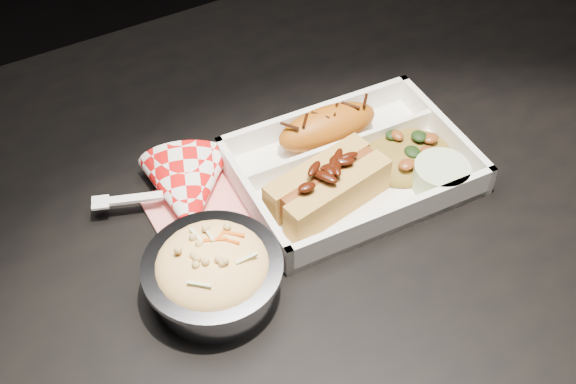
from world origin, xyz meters
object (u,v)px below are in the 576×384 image
(foil_coleslaw_cup, at_px, (213,272))
(napkin_fork, at_px, (188,195))
(fried_pastry, at_px, (327,127))
(hotdog, at_px, (328,185))
(dining_table, at_px, (296,253))
(food_tray, at_px, (351,170))

(foil_coleslaw_cup, distance_m, napkin_fork, 0.12)
(fried_pastry, xyz_separation_m, hotdog, (-0.05, -0.08, 0.00))
(hotdog, xyz_separation_m, foil_coleslaw_cup, (-0.15, -0.04, -0.00))
(dining_table, distance_m, foil_coleslaw_cup, 0.19)
(food_tray, xyz_separation_m, foil_coleslaw_cup, (-0.20, -0.07, 0.02))
(food_tray, bearing_deg, foil_coleslaw_cup, -158.45)
(dining_table, relative_size, foil_coleslaw_cup, 9.05)
(food_tray, xyz_separation_m, hotdog, (-0.05, -0.02, 0.02))
(dining_table, height_order, foil_coleslaw_cup, foil_coleslaw_cup)
(fried_pastry, bearing_deg, food_tray, -93.07)
(dining_table, relative_size, hotdog, 8.74)
(food_tray, height_order, hotdog, hotdog)
(hotdog, height_order, napkin_fork, napkin_fork)
(dining_table, relative_size, napkin_fork, 7.41)
(food_tray, bearing_deg, fried_pastry, 90.00)
(food_tray, height_order, napkin_fork, napkin_fork)
(fried_pastry, height_order, napkin_fork, napkin_fork)
(napkin_fork, bearing_deg, foil_coleslaw_cup, -81.50)
(hotdog, bearing_deg, food_tray, 17.84)
(foil_coleslaw_cup, relative_size, napkin_fork, 0.82)
(hotdog, xyz_separation_m, napkin_fork, (-0.13, 0.07, -0.02))
(fried_pastry, relative_size, hotdog, 0.89)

